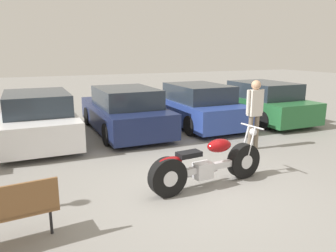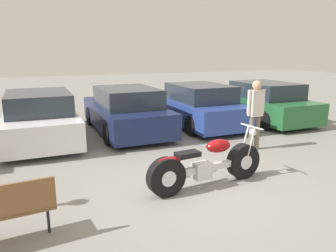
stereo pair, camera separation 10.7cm
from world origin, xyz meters
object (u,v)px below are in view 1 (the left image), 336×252
Objects in this scene: parked_car_white at (38,118)px; parked_car_blue at (195,106)px; person_standing at (255,108)px; parked_car_navy at (124,111)px; motorcycle at (207,165)px; parked_car_green at (259,102)px.

parked_car_white is 5.06m from parked_car_blue.
parked_car_blue is 3.22m from person_standing.
parked_car_white is at bearing -178.98° from parked_car_navy.
parked_car_navy is 2.53m from parked_car_blue.
parked_car_blue is (2.37, 4.78, 0.23)m from motorcycle.
parked_car_navy reaches higher than motorcycle.
parked_car_blue is at bearing 0.76° from parked_car_white.
person_standing is at bearing -131.43° from parked_car_green.
motorcycle is 1.38× the size of person_standing.
parked_car_navy is 4.05m from person_standing.
person_standing is at bearing -90.82° from parked_car_blue.
person_standing is (-0.05, -3.20, 0.42)m from parked_car_blue.
parked_car_blue and parked_car_green have the same top height.
parked_car_blue is at bearing 63.63° from motorcycle.
person_standing is (-2.58, -2.92, 0.42)m from parked_car_green.
person_standing is at bearing -51.93° from parked_car_navy.
parked_car_white is 7.60m from parked_car_green.
parked_car_white is (-2.70, 4.71, 0.23)m from motorcycle.
parked_car_green is 2.46× the size of person_standing.
parked_car_navy is (-0.16, 4.75, 0.23)m from motorcycle.
parked_car_green reaches higher than motorcycle.
parked_car_blue is at bearing 173.78° from parked_car_green.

